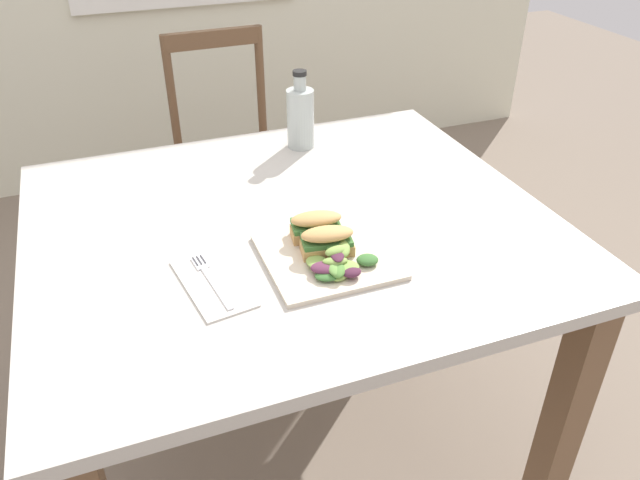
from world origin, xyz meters
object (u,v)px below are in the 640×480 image
chair_wooden_far (231,154)px  bottle_cold_brew (300,120)px  sandwich_half_front (327,240)px  fork_on_napkin (210,277)px  plate_lunch (327,257)px  sandwich_half_back (316,225)px  dining_table (293,266)px

chair_wooden_far → bottle_cold_brew: size_ratio=4.19×
sandwich_half_front → fork_on_napkin: sandwich_half_front is taller
plate_lunch → bottle_cold_brew: bottle_cold_brew is taller
plate_lunch → sandwich_half_back: sandwich_half_back is taller
plate_lunch → fork_on_napkin: bearing=176.3°
chair_wooden_far → dining_table: bearing=-95.1°
sandwich_half_back → bottle_cold_brew: size_ratio=0.54×
sandwich_half_front → sandwich_half_back: (0.00, 0.06, 0.00)m
fork_on_napkin → bottle_cold_brew: bearing=54.7°
sandwich_half_front → fork_on_napkin: size_ratio=0.60×
dining_table → sandwich_half_front: size_ratio=10.06×
dining_table → plate_lunch: plate_lunch is taller
plate_lunch → bottle_cold_brew: (0.13, 0.53, 0.07)m
dining_table → sandwich_half_front: 0.23m
chair_wooden_far → sandwich_half_back: (-0.07, -1.09, 0.33)m
dining_table → chair_wooden_far: size_ratio=1.29×
dining_table → chair_wooden_far: (0.09, 0.99, -0.17)m
sandwich_half_back → bottle_cold_brew: 0.47m
chair_wooden_far → sandwich_half_front: bearing=-93.3°
sandwich_half_front → sandwich_half_back: same height
sandwich_half_back → bottle_cold_brew: bearing=74.5°
plate_lunch → sandwich_half_front: size_ratio=2.22×
fork_on_napkin → bottle_cold_brew: size_ratio=0.90×
chair_wooden_far → bottle_cold_brew: 0.74m
dining_table → bottle_cold_brew: (0.15, 0.36, 0.20)m
chair_wooden_far → plate_lunch: chair_wooden_far is taller
sandwich_half_back → dining_table: bearing=102.4°
plate_lunch → bottle_cold_brew: size_ratio=1.19×
bottle_cold_brew → sandwich_half_back: bearing=-105.5°
sandwich_half_back → plate_lunch: bearing=-92.1°
plate_lunch → dining_table: bearing=96.5°
sandwich_half_front → fork_on_napkin: 0.24m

